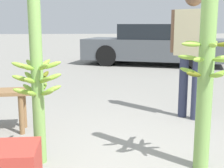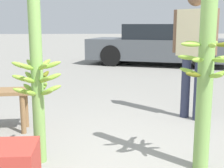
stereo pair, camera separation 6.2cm
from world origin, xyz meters
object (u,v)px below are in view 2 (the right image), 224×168
object	(u,v)px
banana_stalk_left	(37,80)
parked_car	(161,45)
banana_stalk_center	(205,77)
vendor_person	(194,42)

from	to	relation	value
banana_stalk_left	parked_car	bearing A→B (deg)	68.47
banana_stalk_center	vendor_person	xyz separation A→B (m)	(0.40, 1.48, 0.20)
banana_stalk_left	parked_car	size ratio (longest dim) A/B	0.32
banana_stalk_left	parked_car	world-z (taller)	banana_stalk_left
banana_stalk_left	vendor_person	size ratio (longest dim) A/B	0.89
banana_stalk_center	parked_car	xyz separation A→B (m)	(1.30, 7.18, -0.20)
vendor_person	parked_car	xyz separation A→B (m)	(0.90, 5.70, -0.40)
banana_stalk_left	banana_stalk_center	world-z (taller)	banana_stalk_center
banana_stalk_center	parked_car	distance (m)	7.30
banana_stalk_left	vendor_person	distance (m)	2.22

